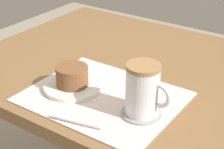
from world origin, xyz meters
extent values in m
cylinder|color=brown|center=(-0.52, 0.32, 0.34)|extent=(0.05, 0.05, 0.68)
cube|color=brown|center=(0.00, 0.00, 0.69)|extent=(1.14, 0.76, 0.04)
cylinder|color=#997047|center=(-0.05, 0.53, 0.20)|extent=(0.04, 0.04, 0.40)
cube|color=silver|center=(-0.05, -0.20, 0.71)|extent=(0.39, 0.31, 0.00)
cylinder|color=silver|center=(-0.14, -0.21, 0.72)|extent=(0.16, 0.16, 0.01)
cylinder|color=brown|center=(-0.14, -0.21, 0.75)|extent=(0.09, 0.09, 0.05)
cylinder|color=#99999E|center=(0.07, -0.21, 0.72)|extent=(0.10, 0.10, 0.00)
cylinder|color=white|center=(0.07, -0.21, 0.78)|extent=(0.08, 0.08, 0.12)
cylinder|color=#9E7547|center=(0.07, -0.21, 0.84)|extent=(0.08, 0.08, 0.01)
torus|color=white|center=(0.11, -0.21, 0.78)|extent=(0.06, 0.01, 0.06)
cylinder|color=silver|center=(-0.03, -0.33, 0.72)|extent=(0.13, 0.04, 0.01)
camera|label=1|loc=(0.44, -0.87, 1.22)|focal=60.00mm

